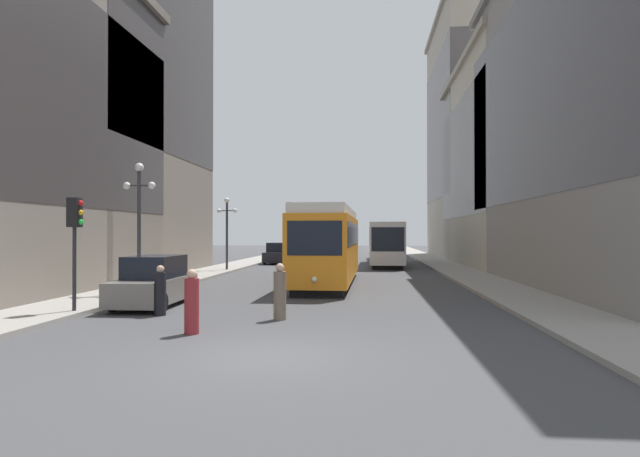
# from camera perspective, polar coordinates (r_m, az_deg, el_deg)

# --- Properties ---
(ground_plane) EXTENTS (200.00, 200.00, 0.00)m
(ground_plane) POSITION_cam_1_polar(r_m,az_deg,el_deg) (11.50, -5.90, -13.79)
(ground_plane) COLOR #424244
(sidewalk_left) EXTENTS (2.85, 120.00, 0.15)m
(sidewalk_left) POSITION_cam_1_polar(r_m,az_deg,el_deg) (52.10, -6.38, -3.34)
(sidewalk_left) COLOR gray
(sidewalk_left) RESTS_ON ground
(sidewalk_right) EXTENTS (2.85, 120.00, 0.15)m
(sidewalk_right) POSITION_cam_1_polar(r_m,az_deg,el_deg) (51.41, 12.01, -3.37)
(sidewalk_right) COLOR gray
(sidewalk_right) RESTS_ON ground
(streetcar) EXTENTS (2.85, 12.62, 3.89)m
(streetcar) POSITION_cam_1_polar(r_m,az_deg,el_deg) (26.88, 0.96, -1.67)
(streetcar) COLOR black
(streetcar) RESTS_ON ground
(transit_bus) EXTENTS (2.76, 12.24, 3.45)m
(transit_bus) POSITION_cam_1_polar(r_m,az_deg,el_deg) (42.85, 7.25, -1.44)
(transit_bus) COLOR black
(transit_bus) RESTS_ON ground
(parked_car_left_near) EXTENTS (1.95, 4.52, 1.82)m
(parked_car_left_near) POSITION_cam_1_polar(r_m,az_deg,el_deg) (19.84, -17.73, -5.69)
(parked_car_left_near) COLOR black
(parked_car_left_near) RESTS_ON ground
(parked_car_left_mid) EXTENTS (1.98, 4.64, 1.82)m
(parked_car_left_mid) POSITION_cam_1_polar(r_m,az_deg,el_deg) (45.17, -4.64, -2.79)
(parked_car_left_mid) COLOR black
(parked_car_left_mid) RESTS_ON ground
(pedestrian_crossing_near) EXTENTS (0.38, 0.38, 1.70)m
(pedestrian_crossing_near) POSITION_cam_1_polar(r_m,az_deg,el_deg) (14.13, -13.90, -8.02)
(pedestrian_crossing_near) COLOR maroon
(pedestrian_crossing_near) RESTS_ON ground
(pedestrian_crossing_far) EXTENTS (0.36, 0.36, 1.61)m
(pedestrian_crossing_far) POSITION_cam_1_polar(r_m,az_deg,el_deg) (17.52, -17.12, -6.68)
(pedestrian_crossing_far) COLOR black
(pedestrian_crossing_far) RESTS_ON ground
(pedestrian_on_sidewalk) EXTENTS (0.39, 0.39, 1.72)m
(pedestrian_on_sidewalk) POSITION_cam_1_polar(r_m,az_deg,el_deg) (16.00, -4.42, -7.11)
(pedestrian_on_sidewalk) COLOR #6B5B4C
(pedestrian_on_sidewalk) RESTS_ON ground
(traffic_light_near_left) EXTENTS (0.47, 0.36, 3.63)m
(traffic_light_near_left) POSITION_cam_1_polar(r_m,az_deg,el_deg) (18.47, -25.29, 0.48)
(traffic_light_near_left) COLOR #232328
(traffic_light_near_left) RESTS_ON sidewalk_left
(lamp_post_left_near) EXTENTS (1.41, 0.36, 5.46)m
(lamp_post_left_near) POSITION_cam_1_polar(r_m,az_deg,el_deg) (23.21, -19.24, 2.22)
(lamp_post_left_near) COLOR #333338
(lamp_post_left_near) RESTS_ON sidewalk_left
(lamp_post_left_far) EXTENTS (1.41, 0.36, 4.93)m
(lamp_post_left_far) POSITION_cam_1_polar(r_m,az_deg,el_deg) (36.21, -10.18, 0.73)
(lamp_post_left_far) COLOR #333338
(lamp_post_left_far) RESTS_ON sidewalk_left
(building_left_midblock) EXTENTS (11.69, 16.91, 30.18)m
(building_left_midblock) POSITION_cam_1_polar(r_m,az_deg,el_deg) (37.72, -24.13, 19.57)
(building_left_midblock) COLOR slate
(building_left_midblock) RESTS_ON ground
(building_right_corner) EXTENTS (15.36, 19.11, 16.34)m
(building_right_corner) POSITION_cam_1_polar(r_m,az_deg,el_deg) (45.75, 24.33, 6.74)
(building_right_corner) COLOR #B2A893
(building_right_corner) RESTS_ON ground
(building_right_far) EXTENTS (14.13, 18.60, 25.62)m
(building_right_far) POSITION_cam_1_polar(r_m,az_deg,el_deg) (59.44, 19.29, 9.74)
(building_right_far) COLOR #A89E8E
(building_right_far) RESTS_ON ground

